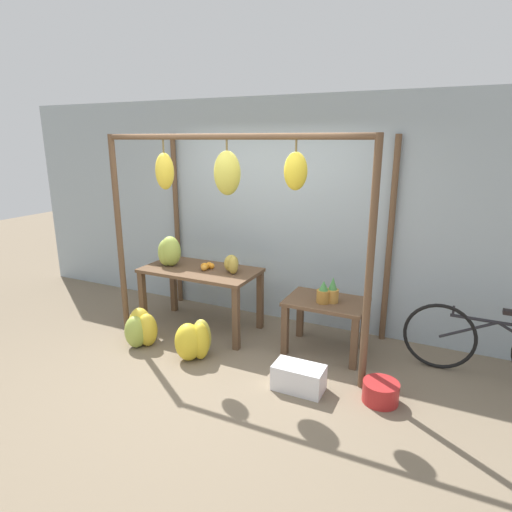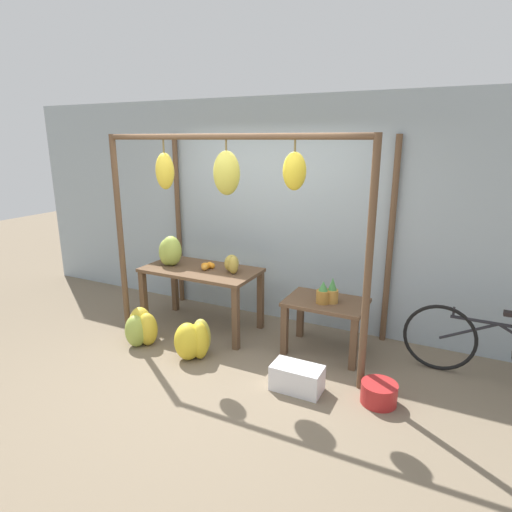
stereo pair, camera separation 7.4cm
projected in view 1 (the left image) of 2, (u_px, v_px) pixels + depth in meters
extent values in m
plane|color=#756651|center=(210.00, 372.00, 4.37)|extent=(20.00, 20.00, 0.00)
cube|color=#99A8B2|center=(274.00, 213.00, 5.42)|extent=(8.00, 0.08, 2.80)
cylinder|color=brown|center=(120.00, 238.00, 5.01)|extent=(0.07, 0.07, 2.35)
cylinder|color=brown|center=(370.00, 269.00, 3.81)|extent=(0.07, 0.07, 2.35)
cylinder|color=brown|center=(177.00, 222.00, 6.00)|extent=(0.07, 0.07, 2.35)
cylinder|color=brown|center=(390.00, 243.00, 4.80)|extent=(0.07, 0.07, 2.35)
cylinder|color=brown|center=(225.00, 136.00, 4.11)|extent=(2.90, 0.06, 0.06)
cylinder|color=brown|center=(163.00, 146.00, 4.44)|extent=(0.02, 0.02, 0.13)
ellipsoid|color=gold|center=(165.00, 171.00, 4.51)|extent=(0.20, 0.18, 0.38)
cylinder|color=brown|center=(227.00, 145.00, 4.12)|extent=(0.02, 0.02, 0.10)
ellipsoid|color=gold|center=(227.00, 173.00, 4.19)|extent=(0.27, 0.24, 0.43)
cylinder|color=brown|center=(296.00, 146.00, 3.83)|extent=(0.02, 0.02, 0.10)
ellipsoid|color=yellow|center=(296.00, 171.00, 3.89)|extent=(0.22, 0.20, 0.35)
cube|color=brown|center=(200.00, 270.00, 5.20)|extent=(1.41, 0.73, 0.04)
cube|color=brown|center=(143.00, 300.00, 5.30)|extent=(0.07, 0.07, 0.74)
cube|color=brown|center=(236.00, 319.00, 4.75)|extent=(0.07, 0.07, 0.74)
cube|color=brown|center=(173.00, 285.00, 5.85)|extent=(0.07, 0.07, 0.74)
cube|color=brown|center=(260.00, 300.00, 5.30)|extent=(0.07, 0.07, 0.74)
cube|color=brown|center=(326.00, 302.00, 4.65)|extent=(0.86, 0.59, 0.04)
cube|color=brown|center=(285.00, 330.00, 4.68)|extent=(0.07, 0.07, 0.57)
cube|color=brown|center=(354.00, 344.00, 4.36)|extent=(0.07, 0.07, 0.57)
cube|color=brown|center=(300.00, 314.00, 5.11)|extent=(0.07, 0.07, 0.57)
cube|color=brown|center=(364.00, 325.00, 4.79)|extent=(0.07, 0.07, 0.57)
ellipsoid|color=#9EB247|center=(171.00, 251.00, 5.27)|extent=(0.28, 0.25, 0.38)
ellipsoid|color=gold|center=(169.00, 252.00, 5.30)|extent=(0.24, 0.26, 0.34)
ellipsoid|color=#9EB247|center=(166.00, 253.00, 5.28)|extent=(0.24, 0.25, 0.34)
sphere|color=orange|center=(205.00, 266.00, 5.16)|extent=(0.08, 0.08, 0.08)
sphere|color=orange|center=(205.00, 266.00, 5.13)|extent=(0.09, 0.09, 0.09)
sphere|color=orange|center=(204.00, 266.00, 5.15)|extent=(0.08, 0.08, 0.08)
sphere|color=orange|center=(204.00, 268.00, 5.11)|extent=(0.08, 0.08, 0.08)
sphere|color=orange|center=(209.00, 265.00, 5.19)|extent=(0.08, 0.08, 0.08)
sphere|color=orange|center=(212.00, 266.00, 5.18)|extent=(0.07, 0.07, 0.07)
cylinder|color=#B27F38|center=(332.00, 296.00, 4.58)|extent=(0.13, 0.13, 0.14)
cone|color=#428442|center=(333.00, 283.00, 4.54)|extent=(0.09, 0.09, 0.14)
cylinder|color=#A3702D|center=(323.00, 296.00, 4.56)|extent=(0.14, 0.14, 0.14)
cone|color=#428442|center=(324.00, 286.00, 4.53)|extent=(0.10, 0.10, 0.10)
ellipsoid|color=gold|center=(147.00, 330.00, 4.88)|extent=(0.30, 0.30, 0.39)
ellipsoid|color=gold|center=(140.00, 325.00, 4.96)|extent=(0.32, 0.30, 0.42)
ellipsoid|color=#9EB247|center=(136.00, 332.00, 4.84)|extent=(0.30, 0.29, 0.38)
ellipsoid|color=yellow|center=(200.00, 341.00, 4.58)|extent=(0.21, 0.23, 0.42)
ellipsoid|color=gold|center=(202.00, 337.00, 4.66)|extent=(0.25, 0.23, 0.42)
ellipsoid|color=yellow|center=(188.00, 342.00, 4.56)|extent=(0.38, 0.37, 0.42)
cube|color=silver|center=(299.00, 378.00, 4.04)|extent=(0.48, 0.27, 0.25)
cylinder|color=#AD2323|center=(381.00, 392.00, 3.85)|extent=(0.32, 0.32, 0.19)
torus|color=black|center=(439.00, 336.00, 4.36)|extent=(0.71, 0.04, 0.71)
cylinder|color=black|center=(498.00, 323.00, 4.09)|extent=(0.84, 0.04, 0.03)
cylinder|color=black|center=(468.00, 330.00, 4.22)|extent=(0.51, 0.03, 0.28)
cylinder|color=black|center=(453.00, 311.00, 4.24)|extent=(0.02, 0.02, 0.10)
ellipsoid|color=#B2993D|center=(233.00, 265.00, 4.97)|extent=(0.16, 0.15, 0.21)
ellipsoid|color=#B2993D|center=(231.00, 263.00, 5.05)|extent=(0.23, 0.23, 0.21)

